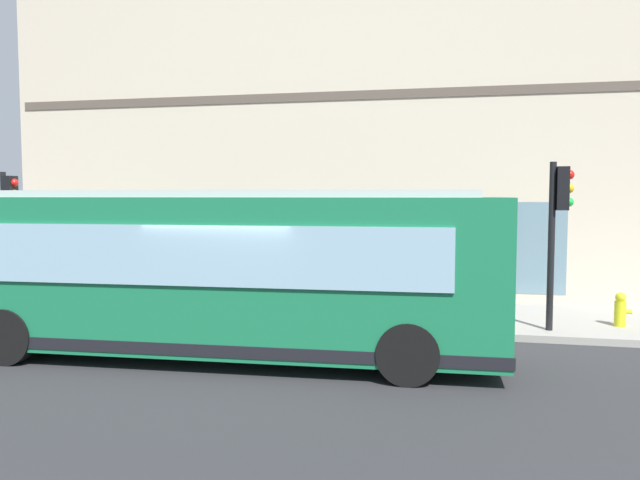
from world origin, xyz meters
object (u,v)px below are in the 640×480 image
at_px(traffic_light_down_block, 9,213).
at_px(pedestrian_near_building_entrance, 147,261).
at_px(pedestrian_by_light_pole, 409,270).
at_px(pedestrian_walking_along_curb, 17,258).
at_px(city_bus_nearside, 223,273).
at_px(fire_hydrant, 620,310).
at_px(newspaper_vending_box, 117,291).
at_px(pedestrian_near_hydrant, 251,266).
at_px(traffic_light_near_corner, 559,213).

relative_size(traffic_light_down_block, pedestrian_near_building_entrance, 1.98).
height_order(pedestrian_by_light_pole, pedestrian_walking_along_curb, pedestrian_walking_along_curb).
bearing_deg(pedestrian_by_light_pole, pedestrian_walking_along_curb, 89.65).
bearing_deg(city_bus_nearside, fire_hydrant, -63.80).
distance_m(traffic_light_down_block, newspaper_vending_box, 3.42).
xyz_separation_m(fire_hydrant, pedestrian_near_building_entrance, (1.54, 11.97, 0.63)).
bearing_deg(city_bus_nearside, pedestrian_near_hydrant, 13.02).
height_order(city_bus_nearside, traffic_light_near_corner, traffic_light_near_corner).
bearing_deg(traffic_light_down_block, pedestrian_near_hydrant, -70.10).
distance_m(traffic_light_down_block, fire_hydrant, 14.66).
relative_size(pedestrian_near_building_entrance, newspaper_vending_box, 1.92).
distance_m(traffic_light_near_corner, pedestrian_by_light_pole, 4.03).
relative_size(pedestrian_near_building_entrance, pedestrian_near_hydrant, 1.04).
xyz_separation_m(pedestrian_by_light_pole, pedestrian_walking_along_curb, (0.07, 11.25, 0.04)).
bearing_deg(pedestrian_near_building_entrance, city_bus_nearside, -140.81).
xyz_separation_m(pedestrian_walking_along_curb, pedestrian_near_hydrant, (0.03, -7.08, -0.07)).
bearing_deg(newspaper_vending_box, traffic_light_down_block, 94.38).
relative_size(traffic_light_down_block, fire_hydrant, 4.61).
height_order(city_bus_nearside, fire_hydrant, city_bus_nearside).
relative_size(fire_hydrant, pedestrian_by_light_pole, 0.44).
xyz_separation_m(traffic_light_down_block, pedestrian_near_hydrant, (2.06, -5.69, -1.43)).
bearing_deg(pedestrian_walking_along_curb, pedestrian_near_hydrant, -89.79).
bearing_deg(fire_hydrant, traffic_light_near_corner, 117.46).
bearing_deg(newspaper_vending_box, pedestrian_walking_along_curb, 66.69).
relative_size(city_bus_nearside, pedestrian_near_building_entrance, 5.87).
bearing_deg(newspaper_vending_box, pedestrian_by_light_pole, -76.04).
bearing_deg(city_bus_nearside, traffic_light_near_corner, -64.09).
height_order(pedestrian_walking_along_curb, newspaper_vending_box, pedestrian_walking_along_curb).
height_order(fire_hydrant, newspaper_vending_box, newspaper_vending_box).
distance_m(pedestrian_near_building_entrance, newspaper_vending_box, 2.19).
height_order(traffic_light_near_corner, pedestrian_near_building_entrance, traffic_light_near_corner).
bearing_deg(pedestrian_near_building_entrance, pedestrian_walking_along_curb, 94.14).
distance_m(traffic_light_near_corner, pedestrian_near_hydrant, 7.81).
bearing_deg(traffic_light_near_corner, pedestrian_by_light_pole, 59.04).
bearing_deg(fire_hydrant, pedestrian_near_building_entrance, 82.66).
distance_m(traffic_light_down_block, pedestrian_walking_along_curb, 2.81).
xyz_separation_m(pedestrian_by_light_pole, pedestrian_near_hydrant, (0.09, 4.17, -0.03)).
bearing_deg(pedestrian_near_building_entrance, pedestrian_near_hydrant, -94.67).
relative_size(traffic_light_near_corner, pedestrian_by_light_pole, 2.07).
distance_m(traffic_light_down_block, pedestrian_near_building_entrance, 3.70).
bearing_deg(pedestrian_near_building_entrance, newspaper_vending_box, -172.01).
xyz_separation_m(traffic_light_near_corner, pedestrian_near_hydrant, (2.02, 7.39, -1.51)).
relative_size(traffic_light_down_block, pedestrian_by_light_pole, 2.01).
xyz_separation_m(traffic_light_down_block, pedestrian_by_light_pole, (1.96, -9.86, -1.40)).
xyz_separation_m(pedestrian_walking_along_curb, pedestrian_near_building_entrance, (0.28, -3.92, -0.03)).
bearing_deg(pedestrian_walking_along_curb, traffic_light_down_block, -145.57).
height_order(traffic_light_down_block, pedestrian_near_hydrant, traffic_light_down_block).
xyz_separation_m(city_bus_nearside, traffic_light_down_block, (2.99, 6.85, 0.97)).
relative_size(traffic_light_down_block, newspaper_vending_box, 3.79).
distance_m(traffic_light_near_corner, traffic_light_down_block, 13.07).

